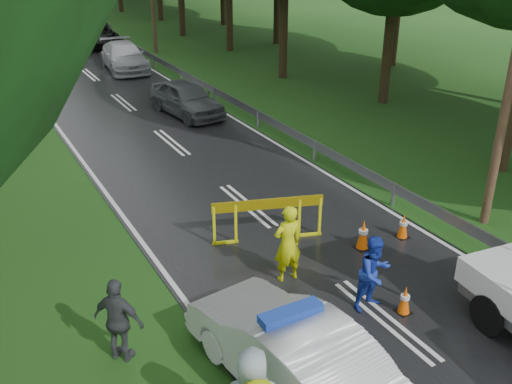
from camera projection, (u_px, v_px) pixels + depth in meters
ground at (385, 320)px, 11.71m from camera, size 160.00×160.00×0.00m
road at (66, 55)px, 35.47m from camera, size 7.00×140.00×0.02m
guardrail at (124, 42)px, 36.59m from camera, size 0.12×60.06×0.70m
police_sedan at (290, 353)px, 9.72m from camera, size 2.17×4.69×1.64m
barrier at (268, 209)px, 14.29m from camera, size 2.72×0.94×1.18m
officer at (288, 244)px, 12.66m from camera, size 0.70×0.48×1.87m
civilian at (374, 273)px, 11.77m from camera, size 0.87×0.71×1.68m
bystander_mid at (119, 321)px, 10.33m from camera, size 0.98×1.03×1.72m
queue_car_first at (186, 98)px, 24.05m from camera, size 2.23×4.39×1.43m
queue_car_second at (124, 57)px, 31.56m from camera, size 2.53×5.21×1.46m
queue_car_third at (96, 34)px, 37.94m from camera, size 3.18×5.76×1.53m
queue_car_fourth at (61, 20)px, 43.10m from camera, size 1.96×5.04×1.64m
cone_center at (405, 300)px, 11.79m from camera, size 0.31×0.31×0.66m
cone_far at (363, 235)px, 14.14m from camera, size 0.38×0.38×0.80m
cone_left_mid at (268, 300)px, 11.73m from camera, size 0.34×0.34×0.73m
cone_right at (403, 226)px, 14.65m from camera, size 0.33×0.33×0.69m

